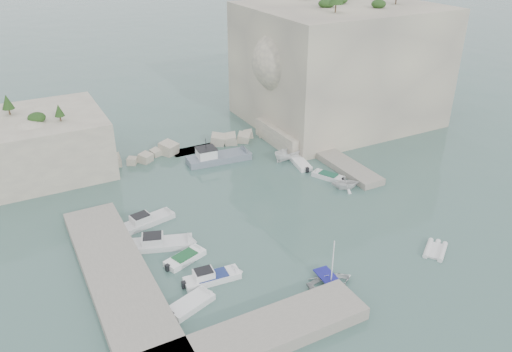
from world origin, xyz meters
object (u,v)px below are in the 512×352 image
tender_east_c (300,165)px  tender_east_d (289,159)px  inflatable_dinghy (435,252)px  motorboat_a (149,223)px  motorboat_c (185,261)px  rowboat (331,285)px  motorboat_d (212,280)px  motorboat_e (191,306)px  tender_east_b (328,178)px  tender_east_a (345,188)px  work_boat (219,161)px  motorboat_b (163,246)px

tender_east_c → tender_east_d: tender_east_d is taller
inflatable_dinghy → tender_east_c: tender_east_c is taller
motorboat_a → motorboat_c: (1.05, -7.70, 0.00)m
rowboat → motorboat_d: bearing=61.9°
motorboat_c → motorboat_e: size_ratio=1.02×
motorboat_e → tender_east_c: 28.25m
rowboat → tender_east_b: rowboat is taller
tender_east_a → tender_east_d: bearing=30.6°
motorboat_e → tender_east_b: size_ratio=0.99×
motorboat_c → inflatable_dinghy: size_ratio=1.25×
motorboat_d → tender_east_d: tender_east_d is taller
motorboat_a → work_boat: 16.14m
motorboat_a → motorboat_d: 11.66m
motorboat_b → tender_east_b: motorboat_b is taller
motorboat_b → tender_east_d: 23.55m
rowboat → tender_east_a: bearing=-37.6°
motorboat_e → tender_east_b: 26.32m
motorboat_b → inflatable_dinghy: 25.65m
motorboat_e → tender_east_b: bearing=11.0°
inflatable_dinghy → motorboat_d: bearing=128.9°
motorboat_a → inflatable_dinghy: bearing=-50.2°
motorboat_a → tender_east_b: 22.06m
motorboat_c → inflatable_dinghy: motorboat_c is taller
rowboat → tender_east_c: (10.37, 21.07, 0.00)m
tender_east_d → work_boat: work_boat is taller
motorboat_b → tender_east_c: bearing=41.5°
tender_east_b → work_boat: bearing=15.8°
rowboat → tender_east_c: size_ratio=0.87×
motorboat_d → tender_east_b: bearing=33.8°
inflatable_dinghy → tender_east_a: size_ratio=1.03×
motorboat_c → tender_east_c: 23.38m
motorboat_a → motorboat_d: same height
motorboat_b → rowboat: (10.77, -12.18, 0.00)m
motorboat_a → motorboat_c: 7.77m
tender_east_a → tender_east_d: 9.96m
motorboat_a → tender_east_d: size_ratio=1.27×
motorboat_d → motorboat_e: (-2.80, -2.17, 0.00)m
motorboat_b → tender_east_a: tender_east_a is taller
rowboat → tender_east_c: bearing=-22.8°
motorboat_a → rowboat: bearing=-69.5°
work_boat → motorboat_a: bearing=-136.0°
motorboat_d → inflatable_dinghy: motorboat_d is taller
motorboat_b → inflatable_dinghy: (22.22, -12.81, 0.00)m
motorboat_e → tender_east_d: (21.48, 20.08, 0.00)m
rowboat → work_boat: size_ratio=0.46×
tender_east_a → motorboat_d: bearing=133.6°
tender_east_a → work_boat: 16.81m
tender_east_b → motorboat_b: bearing=74.5°
tender_east_a → rowboat: bearing=160.9°
motorboat_b → motorboat_d: (2.14, -6.91, 0.00)m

